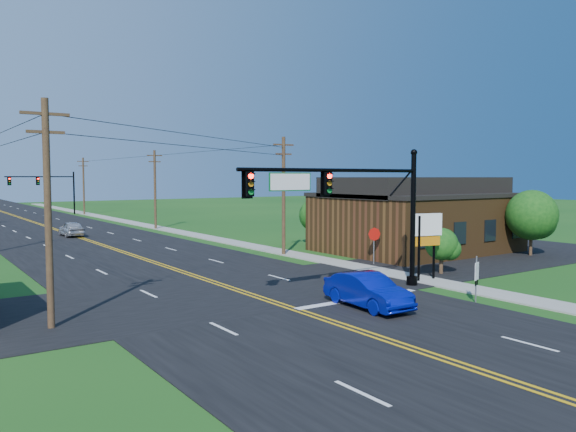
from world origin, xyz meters
TOP-DOWN VIEW (x-y plane):
  - ground at (0.00, 0.00)m, footprint 260.00×260.00m
  - road_main at (0.00, 50.00)m, footprint 16.00×220.00m
  - road_cross at (0.00, 12.00)m, footprint 70.00×10.00m
  - sidewalk at (10.50, 40.00)m, footprint 2.00×160.00m
  - signal_mast_main at (4.34, 8.00)m, footprint 11.30×0.60m
  - signal_mast_far at (4.44, 80.00)m, footprint 10.98×0.60m
  - brick_building at (20.00, 18.00)m, footprint 14.20×11.20m
  - utility_pole_left_a at (-9.50, 10.00)m, footprint 1.80×0.28m
  - utility_pole_right_a at (9.80, 22.00)m, footprint 1.80×0.28m
  - utility_pole_right_b at (9.80, 48.00)m, footprint 1.80×0.28m
  - utility_pole_right_c at (9.80, 78.00)m, footprint 1.80×0.28m
  - tree_right_front at (25.00, 11.00)m, footprint 3.80×3.80m
  - tree_right_back at (16.00, 26.00)m, footprint 3.00×3.00m
  - shrub_corner at (13.00, 9.50)m, footprint 2.00×2.00m
  - blue_car at (3.12, 5.44)m, footprint 1.95×4.83m
  - distant_car at (-0.16, 45.13)m, footprint 1.79×4.43m
  - route_sign at (8.12, 3.32)m, footprint 0.53×0.23m
  - stop_sign at (12.24, 14.63)m, footprint 0.88×0.30m
  - pylon_sign at (10.50, 8.49)m, footprint 1.90×0.68m

SIDE VIEW (x-z plane):
  - ground at x=0.00m, z-range 0.00..0.00m
  - road_main at x=0.00m, z-range 0.00..0.04m
  - road_cross at x=0.00m, z-range 0.00..0.04m
  - sidewalk at x=10.50m, z-range 0.00..0.08m
  - distant_car at x=-0.16m, z-range 0.00..1.51m
  - blue_car at x=3.12m, z-range 0.00..1.56m
  - route_sign at x=8.12m, z-range 0.18..2.42m
  - stop_sign at x=12.24m, z-range 0.56..3.09m
  - shrub_corner at x=13.00m, z-range 0.42..3.28m
  - brick_building at x=20.00m, z-range 0.00..4.70m
  - tree_right_back at x=16.00m, z-range 0.55..4.65m
  - pylon_sign at x=10.50m, z-range 0.89..4.78m
  - tree_right_front at x=25.00m, z-range 0.60..5.60m
  - signal_mast_far at x=4.44m, z-range 0.81..8.29m
  - utility_pole_left_a at x=-9.50m, z-range 0.22..9.22m
  - utility_pole_right_a at x=9.80m, z-range 0.22..9.22m
  - utility_pole_right_b at x=9.80m, z-range 0.22..9.22m
  - utility_pole_right_c at x=9.80m, z-range 0.22..9.22m
  - signal_mast_main at x=4.34m, z-range 1.01..8.49m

